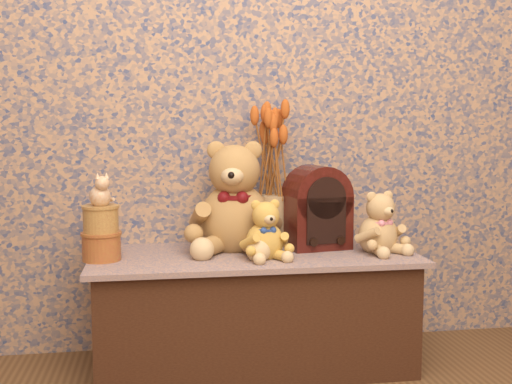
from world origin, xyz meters
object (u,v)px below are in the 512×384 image
at_px(teddy_small, 378,219).
at_px(teddy_medium, 265,227).
at_px(cathedral_radio, 317,207).
at_px(cat_figurine, 100,189).
at_px(ceramic_vase, 273,220).
at_px(teddy_large, 235,192).
at_px(biscuit_tin_lower, 102,247).

bearing_deg(teddy_small, teddy_medium, 165.64).
distance_m(teddy_small, cathedral_radio, 0.25).
relative_size(teddy_medium, cat_figurine, 1.88).
bearing_deg(ceramic_vase, teddy_large, -156.79).
distance_m(biscuit_tin_lower, cat_figurine, 0.21).
bearing_deg(teddy_small, cat_figurine, 159.98).
bearing_deg(teddy_medium, cat_figurine, 165.37).
height_order(biscuit_tin_lower, cat_figurine, cat_figurine).
height_order(ceramic_vase, cat_figurine, cat_figurine).
relative_size(cathedral_radio, cat_figurine, 2.65).
height_order(ceramic_vase, biscuit_tin_lower, ceramic_vase).
relative_size(teddy_small, ceramic_vase, 1.24).
bearing_deg(cathedral_radio, biscuit_tin_lower, 177.29).
relative_size(teddy_large, teddy_small, 1.80).
bearing_deg(cat_figurine, biscuit_tin_lower, 0.00).
height_order(teddy_medium, biscuit_tin_lower, teddy_medium).
xyz_separation_m(teddy_small, biscuit_tin_lower, (-1.04, 0.02, -0.08)).
xyz_separation_m(teddy_large, cat_figurine, (-0.50, -0.12, 0.03)).
xyz_separation_m(teddy_medium, biscuit_tin_lower, (-0.59, 0.05, -0.07)).
height_order(teddy_large, teddy_medium, teddy_large).
distance_m(cathedral_radio, cat_figurine, 0.84).
bearing_deg(ceramic_vase, biscuit_tin_lower, -164.30).
distance_m(cathedral_radio, biscuit_tin_lower, 0.84).
bearing_deg(ceramic_vase, cathedral_radio, -27.56).
height_order(teddy_large, ceramic_vase, teddy_large).
bearing_deg(teddy_small, ceramic_vase, 132.43).
height_order(teddy_small, ceramic_vase, teddy_small).
xyz_separation_m(cathedral_radio, cat_figurine, (-0.82, -0.10, 0.09)).
distance_m(cathedral_radio, ceramic_vase, 0.19).
xyz_separation_m(teddy_large, teddy_small, (0.54, -0.13, -0.10)).
height_order(teddy_medium, ceramic_vase, teddy_medium).
xyz_separation_m(teddy_large, biscuit_tin_lower, (-0.50, -0.12, -0.18)).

